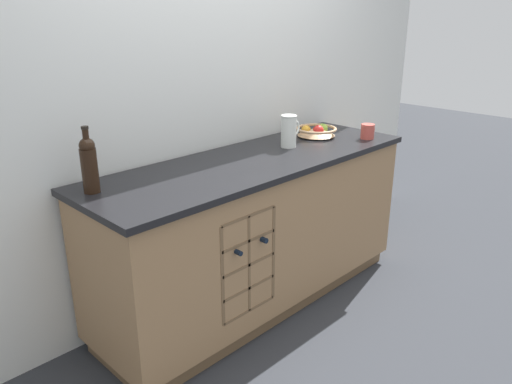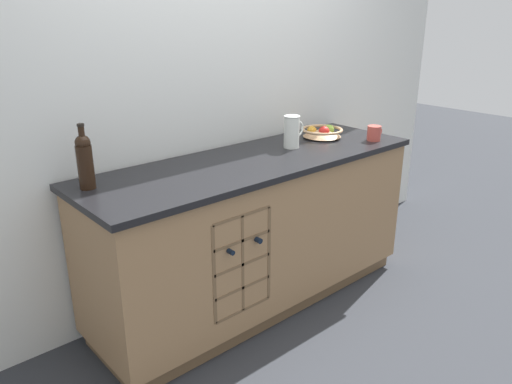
% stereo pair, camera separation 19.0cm
% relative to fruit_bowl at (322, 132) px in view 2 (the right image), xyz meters
% --- Properties ---
extents(ground_plane, '(14.00, 14.00, 0.00)m').
position_rel_fruit_bowl_xyz_m(ground_plane, '(-0.65, -0.08, -0.97)').
color(ground_plane, '#2D3035').
extents(back_wall, '(4.46, 0.06, 2.55)m').
position_rel_fruit_bowl_xyz_m(back_wall, '(-0.65, 0.30, 0.31)').
color(back_wall, silver).
rests_on(back_wall, ground_plane).
extents(kitchen_island, '(2.10, 0.68, 0.93)m').
position_rel_fruit_bowl_xyz_m(kitchen_island, '(-0.66, -0.08, -0.50)').
color(kitchen_island, brown).
rests_on(kitchen_island, ground_plane).
extents(fruit_bowl, '(0.27, 0.27, 0.08)m').
position_rel_fruit_bowl_xyz_m(fruit_bowl, '(0.00, 0.00, 0.00)').
color(fruit_bowl, tan).
rests_on(fruit_bowl, kitchen_island).
extents(white_pitcher, '(0.15, 0.10, 0.20)m').
position_rel_fruit_bowl_xyz_m(white_pitcher, '(-0.33, -0.05, 0.06)').
color(white_pitcher, silver).
rests_on(white_pitcher, kitchen_island).
extents(ceramic_mug, '(0.13, 0.09, 0.10)m').
position_rel_fruit_bowl_xyz_m(ceramic_mug, '(0.20, -0.27, 0.01)').
color(ceramic_mug, '#B7473D').
rests_on(ceramic_mug, kitchen_island).
extents(standing_wine_bottle, '(0.08, 0.08, 0.31)m').
position_rel_fruit_bowl_xyz_m(standing_wine_bottle, '(-1.59, 0.07, 0.10)').
color(standing_wine_bottle, black).
rests_on(standing_wine_bottle, kitchen_island).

